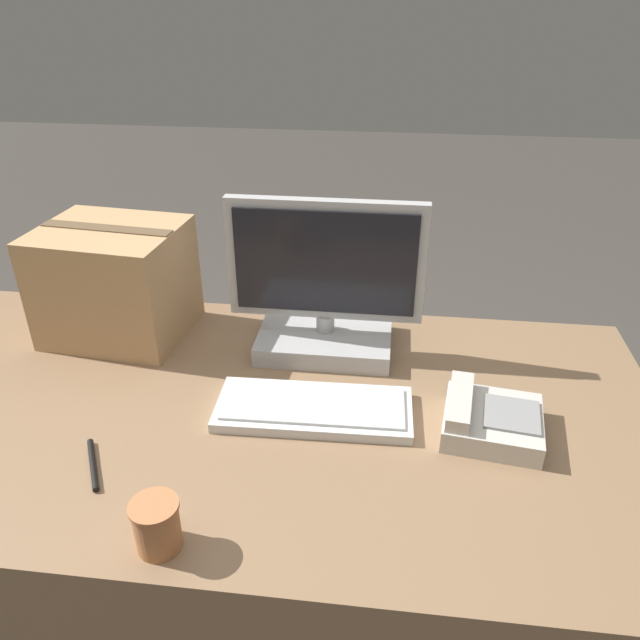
# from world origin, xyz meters

# --- Properties ---
(ground_plane) EXTENTS (12.00, 12.00, 0.00)m
(ground_plane) POSITION_xyz_m (0.00, 0.00, 0.00)
(ground_plane) COLOR #47423D
(office_desk) EXTENTS (1.80, 0.90, 0.76)m
(office_desk) POSITION_xyz_m (0.00, 0.00, 0.38)
(office_desk) COLOR #8C6B4C
(office_desk) RESTS_ON ground_plane
(monitor) EXTENTS (0.46, 0.23, 0.38)m
(monitor) POSITION_xyz_m (0.16, 0.26, 0.89)
(monitor) COLOR #B7B7B7
(monitor) RESTS_ON office_desk
(keyboard) EXTENTS (0.41, 0.18, 0.03)m
(keyboard) POSITION_xyz_m (0.16, -0.01, 0.77)
(keyboard) COLOR silver
(keyboard) RESTS_ON office_desk
(desk_phone) EXTENTS (0.21, 0.21, 0.08)m
(desk_phone) POSITION_xyz_m (0.52, -0.02, 0.78)
(desk_phone) COLOR beige
(desk_phone) RESTS_ON office_desk
(paper_cup_right) EXTENTS (0.08, 0.08, 0.09)m
(paper_cup_right) POSITION_xyz_m (-0.04, -0.38, 0.80)
(paper_cup_right) COLOR #BC7547
(paper_cup_right) RESTS_ON office_desk
(cardboard_box) EXTENTS (0.36, 0.31, 0.28)m
(cardboard_box) POSITION_xyz_m (-0.37, 0.28, 0.89)
(cardboard_box) COLOR tan
(cardboard_box) RESTS_ON office_desk
(pen_marker) EXTENTS (0.08, 0.13, 0.01)m
(pen_marker) POSITION_xyz_m (-0.22, -0.22, 0.76)
(pen_marker) COLOR black
(pen_marker) RESTS_ON office_desk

